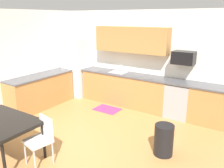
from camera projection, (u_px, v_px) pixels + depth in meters
ground_plane at (86, 140)px, 4.87m from camera, size 12.00×12.00×0.00m
wall_back at (144, 59)px, 6.62m from camera, size 5.80×0.10×2.70m
wall_left at (4, 64)px, 5.89m from camera, size 0.10×5.80×2.70m
cabinet_run_back at (124, 89)px, 6.81m from camera, size 2.66×0.60×0.90m
cabinet_run_back_right at (209, 106)px, 5.56m from camera, size 0.89×0.60×0.90m
cabinet_run_left at (41, 92)px, 6.60m from camera, size 0.60×2.00×0.90m
countertop_back at (137, 76)px, 6.46m from camera, size 4.80×0.64×0.04m
countertop_left at (40, 76)px, 6.47m from camera, size 0.64×2.00×0.04m
upper_cabinets_back at (131, 40)px, 6.45m from camera, size 2.20×0.34×0.70m
refrigerator at (77, 67)px, 7.54m from camera, size 0.76×0.70×1.86m
oven_range at (179, 100)px, 5.95m from camera, size 0.60×0.60×0.91m
microwave at (184, 58)px, 5.73m from camera, size 0.54×0.36×0.32m
sink_basin at (118, 74)px, 6.80m from camera, size 0.48×0.40×0.14m
sink_faucet at (121, 68)px, 6.90m from camera, size 0.02×0.02×0.24m
dining_table at (1, 123)px, 4.12m from camera, size 1.40×0.90×0.75m
chair_near_table at (41, 137)px, 4.01m from camera, size 0.47×0.47×0.85m
trash_bin at (164, 140)px, 4.31m from camera, size 0.36×0.36×0.60m
floor_mat at (107, 109)px, 6.50m from camera, size 0.70×0.50×0.01m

